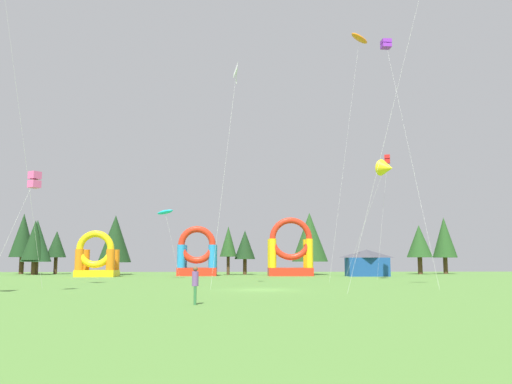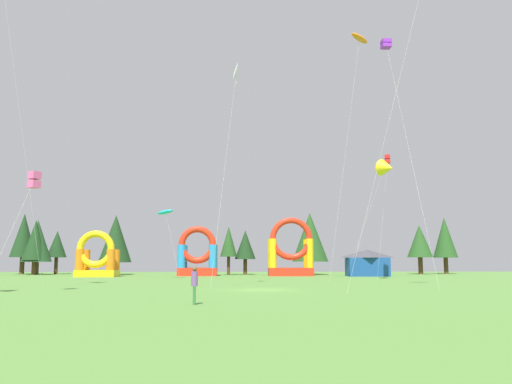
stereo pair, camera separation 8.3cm
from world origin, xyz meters
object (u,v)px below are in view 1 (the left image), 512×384
at_px(kite_pink_box, 34,180).
at_px(inflatable_red_slide, 97,260).
at_px(kite_cyan_parafoil, 165,212).
at_px(person_left_edge, 195,282).
at_px(inflatable_blue_arch, 197,258).
at_px(kite_yellow_delta, 387,168).
at_px(kite_orange_parafoil, 359,39).
at_px(inflatable_yellow_castle, 290,254).
at_px(festival_tent, 367,263).
at_px(kite_red_box, 387,159).
at_px(kite_white_diamond, 237,73).
at_px(kite_purple_box, 386,45).

distance_m(kite_pink_box, inflatable_red_slide, 35.17).
bearing_deg(kite_cyan_parafoil, kite_pink_box, -102.25).
bearing_deg(person_left_edge, inflatable_blue_arch, -3.10).
relative_size(kite_yellow_delta, person_left_edge, 7.27).
distance_m(kite_yellow_delta, kite_orange_parafoil, 15.21).
xyz_separation_m(kite_pink_box, kite_cyan_parafoil, (5.62, 25.89, 0.14)).
bearing_deg(inflatable_yellow_castle, kite_orange_parafoil, -68.03).
bearing_deg(festival_tent, kite_red_box, -89.95).
xyz_separation_m(kite_orange_parafoil, kite_cyan_parafoil, (-22.36, 4.81, -19.67)).
bearing_deg(inflatable_yellow_castle, inflatable_blue_arch, 175.45).
relative_size(kite_white_diamond, kite_orange_parafoil, 0.66).
height_order(kite_red_box, person_left_edge, kite_red_box).
height_order(kite_orange_parafoil, person_left_edge, kite_orange_parafoil).
height_order(kite_pink_box, inflatable_blue_arch, kite_pink_box).
relative_size(inflatable_blue_arch, inflatable_red_slide, 1.14).
bearing_deg(kite_white_diamond, kite_orange_parafoil, 45.24).
height_order(kite_orange_parafoil, festival_tent, kite_orange_parafoil).
bearing_deg(kite_cyan_parafoil, person_left_edge, -80.29).
distance_m(kite_orange_parafoil, inflatable_yellow_castle, 29.87).
height_order(inflatable_yellow_castle, inflatable_red_slide, inflatable_yellow_castle).
xyz_separation_m(kite_pink_box, person_left_edge, (11.72, -9.74, -6.50)).
xyz_separation_m(kite_cyan_parafoil, person_left_edge, (6.10, -35.63, -6.65)).
height_order(kite_pink_box, kite_orange_parafoil, kite_orange_parafoil).
height_order(kite_white_diamond, inflatable_yellow_castle, kite_white_diamond).
bearing_deg(kite_orange_parafoil, kite_red_box, 42.65).
bearing_deg(inflatable_red_slide, kite_pink_box, -82.92).
bearing_deg(festival_tent, person_left_edge, -114.03).
xyz_separation_m(kite_pink_box, kite_purple_box, (28.30, 11.98, 15.25)).
relative_size(kite_red_box, inflatable_blue_arch, 2.12).
distance_m(kite_orange_parafoil, kite_red_box, 14.38).
distance_m(kite_yellow_delta, kite_purple_box, 14.63).
bearing_deg(kite_orange_parafoil, kite_white_diamond, -134.76).
bearing_deg(kite_red_box, kite_orange_parafoil, -137.35).
distance_m(inflatable_blue_arch, inflatable_red_slide, 13.42).
height_order(inflatable_blue_arch, inflatable_red_slide, inflatable_blue_arch).
bearing_deg(kite_red_box, kite_white_diamond, -135.30).
bearing_deg(kite_yellow_delta, inflatable_yellow_castle, 122.03).
xyz_separation_m(kite_white_diamond, inflatable_yellow_castle, (7.68, 30.17, -14.92)).
relative_size(person_left_edge, inflatable_red_slide, 0.31).
xyz_separation_m(kite_yellow_delta, inflatable_red_slide, (-35.24, 12.49, -10.37)).
distance_m(kite_orange_parafoil, kite_cyan_parafoil, 30.17).
bearing_deg(person_left_edge, kite_yellow_delta, -38.00).
bearing_deg(kite_white_diamond, inflatable_red_slide, 123.31).
xyz_separation_m(kite_yellow_delta, kite_white_diamond, (-17.08, -15.14, 5.38)).
relative_size(kite_cyan_parafoil, person_left_edge, 4.38).
relative_size(kite_white_diamond, kite_purple_box, 0.80).
distance_m(kite_purple_box, inflatable_yellow_castle, 32.67).
distance_m(kite_white_diamond, inflatable_red_slide, 36.62).
bearing_deg(kite_purple_box, inflatable_blue_arch, 127.02).
xyz_separation_m(kite_yellow_delta, kite_cyan_parafoil, (-25.33, 3.90, -4.78)).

